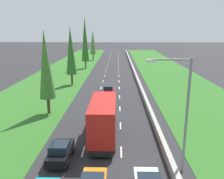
# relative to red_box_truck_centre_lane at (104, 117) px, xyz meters

# --- Properties ---
(ground_plane) EXTENTS (300.00, 300.00, 0.00)m
(ground_plane) POSITION_rel_red_box_truck_centre_lane_xyz_m (0.02, 35.97, -2.18)
(ground_plane) COLOR #28282B
(ground_plane) RESTS_ON ground
(grass_verge_left) EXTENTS (14.00, 140.00, 0.04)m
(grass_verge_left) POSITION_rel_red_box_truck_centre_lane_xyz_m (-12.63, 35.97, -2.16)
(grass_verge_left) COLOR #2D6623
(grass_verge_left) RESTS_ON ground
(grass_verge_right) EXTENTS (14.00, 140.00, 0.04)m
(grass_verge_right) POSITION_rel_red_box_truck_centre_lane_xyz_m (14.37, 35.97, -2.16)
(grass_verge_right) COLOR #2D6623
(grass_verge_right) RESTS_ON ground
(median_barrier) EXTENTS (0.44, 120.00, 0.85)m
(median_barrier) POSITION_rel_red_box_truck_centre_lane_xyz_m (5.72, 35.97, -1.76)
(median_barrier) COLOR #9E9B93
(median_barrier) RESTS_ON ground
(lane_markings) EXTENTS (3.64, 116.00, 0.01)m
(lane_markings) POSITION_rel_red_box_truck_centre_lane_xyz_m (0.02, 35.97, -2.18)
(lane_markings) COLOR white
(lane_markings) RESTS_ON ground
(red_box_truck_centre_lane) EXTENTS (2.46, 9.40, 4.18)m
(red_box_truck_centre_lane) POSITION_rel_red_box_truck_centre_lane_xyz_m (0.00, 0.00, 0.00)
(red_box_truck_centre_lane) COLOR black
(red_box_truck_centre_lane) RESTS_ON ground
(black_hatchback_left_lane) EXTENTS (1.74, 3.90, 1.72)m
(black_hatchback_left_lane) POSITION_rel_red_box_truck_centre_lane_xyz_m (-3.42, -4.58, -1.35)
(black_hatchback_left_lane) COLOR black
(black_hatchback_left_lane) RESTS_ON ground
(black_sedan_centre_lane) EXTENTS (1.82, 4.50, 1.64)m
(black_sedan_centre_lane) POSITION_rel_red_box_truck_centre_lane_xyz_m (-0.21, 10.32, -1.37)
(black_sedan_centre_lane) COLOR black
(black_sedan_centre_lane) RESTS_ON ground
(red_hatchback_centre_lane) EXTENTS (1.74, 3.90, 1.72)m
(red_hatchback_centre_lane) POSITION_rel_red_box_truck_centre_lane_xyz_m (-0.12, 15.93, -1.35)
(red_hatchback_centre_lane) COLOR red
(red_hatchback_centre_lane) RESTS_ON ground
(poplar_tree_second) EXTENTS (2.07, 2.07, 10.95)m
(poplar_tree_second) POSITION_rel_red_box_truck_centre_lane_xyz_m (-7.71, 6.82, 4.34)
(poplar_tree_second) COLOR #4C3823
(poplar_tree_second) RESTS_ON ground
(poplar_tree_third) EXTENTS (2.09, 2.09, 11.52)m
(poplar_tree_third) POSITION_rel_red_box_truck_centre_lane_xyz_m (-7.78, 23.58, 4.63)
(poplar_tree_third) COLOR #4C3823
(poplar_tree_third) RESTS_ON ground
(poplar_tree_fourth) EXTENTS (2.16, 2.16, 14.24)m
(poplar_tree_fourth) POSITION_rel_red_box_truck_centre_lane_xyz_m (-7.72, 43.96, 5.99)
(poplar_tree_fourth) COLOR #4C3823
(poplar_tree_fourth) RESTS_ON ground
(poplar_tree_fifth) EXTENTS (2.07, 2.07, 10.62)m
(poplar_tree_fifth) POSITION_rel_red_box_truck_centre_lane_xyz_m (-7.44, 62.35, 4.17)
(poplar_tree_fifth) COLOR #4C3823
(poplar_tree_fifth) RESTS_ON ground
(street_light_mast) EXTENTS (3.20, 0.28, 9.00)m
(street_light_mast) POSITION_rel_red_box_truck_centre_lane_xyz_m (6.20, -5.90, 3.05)
(street_light_mast) COLOR gray
(street_light_mast) RESTS_ON ground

